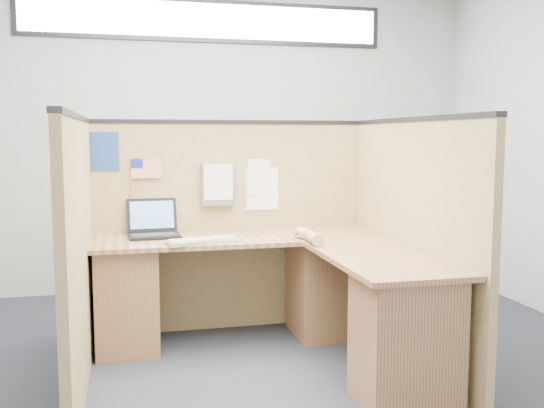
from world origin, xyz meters
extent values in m
plane|color=#20242D|center=(0.00, 0.00, 0.00)|extent=(5.00, 5.00, 0.00)
plane|color=#ADB0B2|center=(0.00, 2.25, 1.40)|extent=(5.00, 0.00, 5.00)
plane|color=#ADB0B2|center=(0.00, -2.25, 1.40)|extent=(5.00, 0.00, 5.00)
cube|color=#232328|center=(0.00, 2.24, 2.45)|extent=(3.30, 0.02, 0.38)
cube|color=white|center=(0.00, 2.22, 2.45)|extent=(3.20, 0.01, 0.30)
cube|color=olive|center=(0.00, 1.00, 0.75)|extent=(2.05, 0.05, 1.50)
cube|color=#232328|center=(0.00, 1.00, 1.51)|extent=(2.05, 0.06, 0.03)
cube|color=olive|center=(-1.00, 0.10, 0.75)|extent=(0.05, 1.80, 1.50)
cube|color=#232328|center=(-1.00, 0.10, 1.51)|extent=(0.06, 1.80, 0.03)
cube|color=olive|center=(1.00, 0.10, 0.75)|extent=(0.05, 1.80, 1.50)
cube|color=#232328|center=(1.00, 0.10, 1.51)|extent=(0.06, 1.80, 0.03)
cube|color=brown|center=(0.00, 0.68, 0.71)|extent=(1.95, 0.60, 0.03)
cube|color=brown|center=(0.68, -0.20, 0.71)|extent=(0.60, 1.15, 0.03)
cube|color=brown|center=(-0.75, 0.68, 0.35)|extent=(0.40, 0.50, 0.70)
cube|color=brown|center=(0.60, 0.68, 0.35)|extent=(0.40, 0.50, 0.70)
cube|color=brown|center=(0.68, -0.52, 0.35)|extent=(0.50, 0.40, 0.70)
cube|color=black|center=(-0.56, 0.78, 0.74)|extent=(0.36, 0.28, 0.02)
cube|color=black|center=(-0.56, 0.94, 0.86)|extent=(0.35, 0.09, 0.23)
cube|color=#3D6695|center=(-0.56, 0.93, 0.86)|extent=(0.30, 0.07, 0.19)
cube|color=gray|center=(-0.27, 0.48, 0.74)|extent=(0.48, 0.25, 0.02)
cube|color=silver|center=(-0.27, 0.48, 0.76)|extent=(0.43, 0.21, 0.01)
ellipsoid|color=silver|center=(0.41, 0.51, 0.75)|extent=(0.13, 0.10, 0.05)
ellipsoid|color=tan|center=(0.41, 0.50, 0.78)|extent=(0.09, 0.12, 0.05)
cylinder|color=tan|center=(0.41, 0.45, 0.76)|extent=(0.07, 0.05, 0.07)
cylinder|color=tan|center=(0.42, 0.30, 0.77)|extent=(0.10, 0.28, 0.08)
cube|color=navy|center=(-0.88, 0.97, 1.31)|extent=(0.20, 0.01, 0.26)
cylinder|color=olive|center=(-0.70, 0.96, 1.07)|extent=(0.01, 0.01, 0.37)
cube|color=red|center=(-0.60, 0.96, 1.19)|extent=(0.21, 0.00, 0.14)
cube|color=navy|center=(-0.66, 0.95, 1.23)|extent=(0.08, 0.00, 0.06)
cube|color=slate|center=(-0.10, 0.94, 1.07)|extent=(0.23, 0.05, 0.30)
cube|color=white|center=(-0.10, 0.92, 1.09)|extent=(0.21, 0.01, 0.25)
cube|color=white|center=(0.23, 0.97, 1.03)|extent=(0.25, 0.01, 0.31)
cube|color=white|center=(0.22, 0.97, 1.12)|extent=(0.20, 0.03, 0.26)
camera|label=1|loc=(-0.72, -3.35, 1.41)|focal=40.00mm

